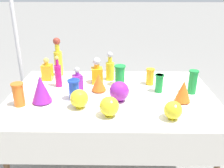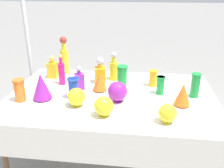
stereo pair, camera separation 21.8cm
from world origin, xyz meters
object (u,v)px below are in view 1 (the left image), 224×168
object	(u,v)px
slender_vase_4	(120,75)
round_bowl_1	(79,99)
tall_bottle_2	(110,69)
square_decanter_0	(47,71)
tall_bottle_1	(58,59)
slender_vase_5	(159,83)
cardboard_box_behind_left	(95,102)
fluted_vase_2	(41,89)
fluted_vase_0	(99,82)
slender_vase_2	(150,76)
square_decanter_2	(78,81)
slender_vase_0	(74,89)
square_decanter_1	(97,72)
fluted_vase_1	(183,91)
slender_vase_1	(193,81)
round_bowl_3	(119,91)
tall_bottle_0	(58,74)
canopy_pole	(16,37)
round_bowl_0	(109,106)
round_bowl_2	(173,110)
slender_vase_3	(18,94)

from	to	relation	value
slender_vase_4	round_bowl_1	size ratio (longest dim) A/B	1.30
tall_bottle_2	square_decanter_0	world-z (taller)	tall_bottle_2
tall_bottle_1	slender_vase_5	bearing A→B (deg)	-22.96
cardboard_box_behind_left	fluted_vase_2	bearing A→B (deg)	-105.12
fluted_vase_0	slender_vase_5	bearing A→B (deg)	-1.00
square_decanter_0	slender_vase_4	distance (m)	0.75
slender_vase_2	fluted_vase_2	world-z (taller)	fluted_vase_2
square_decanter_2	slender_vase_5	bearing A→B (deg)	-1.85
tall_bottle_1	slender_vase_0	distance (m)	0.65
tall_bottle_1	slender_vase_0	size ratio (longest dim) A/B	2.26
square_decanter_1	slender_vase_0	bearing A→B (deg)	-113.63
slender_vase_4	fluted_vase_1	distance (m)	0.62
tall_bottle_1	square_decanter_1	xyz separation A→B (m)	(0.42, -0.21, -0.07)
slender_vase_1	round_bowl_3	bearing A→B (deg)	-165.48
tall_bottle_0	slender_vase_0	xyz separation A→B (m)	(0.19, -0.28, -0.02)
slender_vase_5	canopy_pole	distance (m)	1.63
slender_vase_2	fluted_vase_2	bearing A→B (deg)	-156.84
fluted_vase_1	round_bowl_1	size ratio (longest dim) A/B	1.23
fluted_vase_1	canopy_pole	world-z (taller)	canopy_pole
square_decanter_1	canopy_pole	size ratio (longest dim) A/B	0.09
tall_bottle_1	canopy_pole	size ratio (longest dim) A/B	0.15
tall_bottle_0	round_bowl_3	xyz separation A→B (m)	(0.57, -0.31, -0.03)
tall_bottle_0	round_bowl_1	world-z (taller)	tall_bottle_0
slender_vase_1	round_bowl_0	distance (m)	0.85
square_decanter_1	cardboard_box_behind_left	xyz separation A→B (m)	(-0.10, 0.77, -0.71)
slender_vase_0	slender_vase_1	xyz separation A→B (m)	(1.03, 0.15, 0.02)
cardboard_box_behind_left	fluted_vase_0	bearing A→B (deg)	-82.27
slender_vase_4	round_bowl_0	world-z (taller)	slender_vase_4
slender_vase_5	round_bowl_2	bearing A→B (deg)	-87.16
slender_vase_2	slender_vase_4	xyz separation A→B (m)	(-0.29, -0.03, 0.02)
slender_vase_1	fluted_vase_2	xyz separation A→B (m)	(-1.29, -0.20, 0.01)
tall_bottle_2	slender_vase_1	bearing A→B (deg)	-23.15
fluted_vase_2	round_bowl_3	distance (m)	0.64
square_decanter_1	slender_vase_4	size ratio (longest dim) A/B	1.29
slender_vase_5	canopy_pole	bearing A→B (deg)	157.26
square_decanter_1	fluted_vase_2	size ratio (longest dim) A/B	1.12
tall_bottle_0	slender_vase_5	bearing A→B (deg)	-6.94
square_decanter_1	slender_vase_0	xyz separation A→B (m)	(-0.17, -0.38, -0.01)
slender_vase_0	round_bowl_3	world-z (taller)	slender_vase_0
slender_vase_3	tall_bottle_0	bearing A→B (deg)	59.41
square_decanter_0	tall_bottle_1	bearing A→B (deg)	56.78
fluted_vase_0	round_bowl_0	world-z (taller)	fluted_vase_0
tall_bottle_2	slender_vase_4	bearing A→B (deg)	-56.43
round_bowl_2	round_bowl_1	bearing A→B (deg)	166.61
canopy_pole	tall_bottle_1	bearing A→B (deg)	-22.30
tall_bottle_0	round_bowl_1	size ratio (longest dim) A/B	1.95
square_decanter_1	fluted_vase_1	world-z (taller)	square_decanter_1
square_decanter_0	fluted_vase_0	size ratio (longest dim) A/B	1.39
tall_bottle_1	cardboard_box_behind_left	distance (m)	1.01
fluted_vase_0	round_bowl_0	distance (m)	0.47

